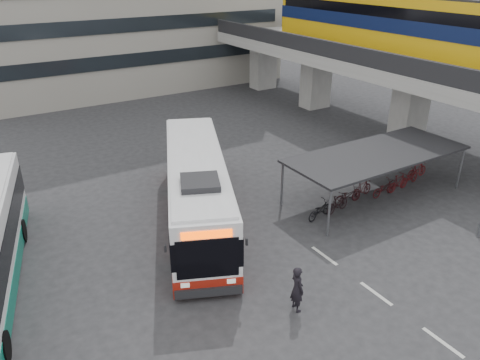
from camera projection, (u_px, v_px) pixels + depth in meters
ground at (278, 274)px, 19.16m from camera, size 120.00×120.00×0.00m
viaduct at (377, 44)px, 33.56m from camera, size 8.00×32.00×9.68m
bike_shelter at (374, 174)px, 24.95m from camera, size 10.00×4.00×2.54m
road_markings at (376, 294)px, 18.04m from camera, size 0.15×7.60×0.01m
bus_main at (197, 189)px, 22.45m from camera, size 7.31×12.33×3.63m
pedestrian at (297, 289)px, 16.87m from camera, size 0.51×0.72×1.84m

